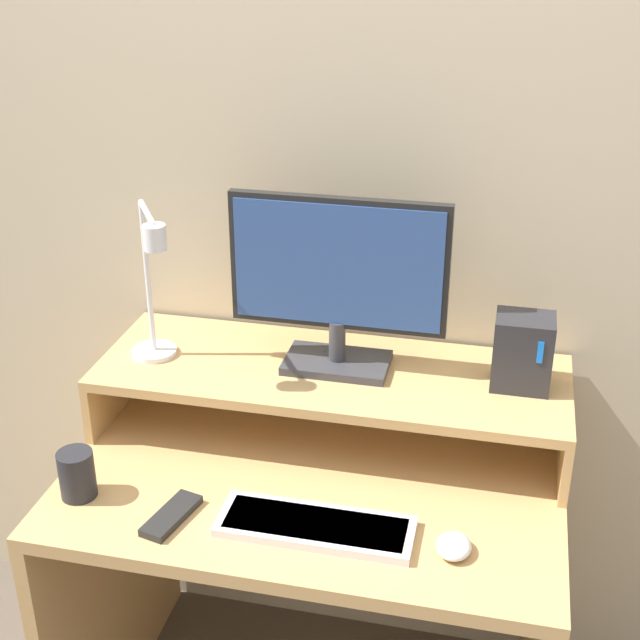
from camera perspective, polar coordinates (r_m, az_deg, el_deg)
wall_back at (r=1.98m, az=2.13°, el=8.99°), size 6.00×0.05×2.50m
desk at (r=2.01m, az=-0.33°, el=-14.94°), size 1.01×0.68×0.74m
monitor_shelf at (r=1.94m, az=0.74°, el=-3.76°), size 1.01×0.36×0.15m
monitor at (r=1.85m, az=1.15°, el=2.65°), size 0.46×0.14×0.38m
desk_lamp at (r=1.89m, az=-10.65°, el=1.74°), size 0.15×0.20×0.36m
router_dock at (r=1.87m, az=12.84°, el=-2.00°), size 0.12×0.10×0.16m
keyboard at (r=1.71m, az=-0.29°, el=-13.06°), size 0.37×0.13×0.02m
mouse at (r=1.68m, az=8.54°, el=-14.12°), size 0.06×0.08×0.03m
remote_control at (r=1.76m, az=-9.49°, el=-12.25°), size 0.08×0.15×0.02m
mug at (r=1.84m, az=-15.29°, el=-9.51°), size 0.07×0.07×0.10m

